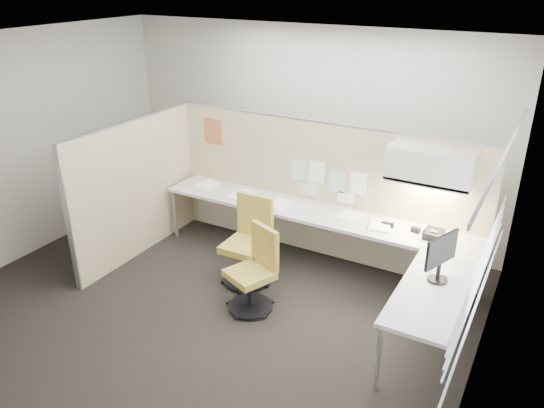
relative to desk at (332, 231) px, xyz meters
The scene contains 28 objects.
floor 1.58m from the desk, 129.58° to the right, with size 5.50×4.50×0.01m, color black.
ceiling 2.64m from the desk, 129.58° to the right, with size 5.50×4.50×0.01m, color white.
wall_back 1.66m from the desk, 129.62° to the left, with size 5.50×0.02×2.80m, color beige.
wall_front 3.59m from the desk, 105.41° to the right, with size 5.50×0.02×2.80m, color beige.
wall_left 3.93m from the desk, 162.99° to the right, with size 0.02×4.50×2.80m, color beige.
wall_right 2.28m from the desk, 31.75° to the right, with size 0.02×4.50×2.80m, color beige.
window_pane 2.32m from the desk, 32.11° to the right, with size 0.01×2.80×1.30m, color #ACB7C8.
partition_back 0.67m from the desk, 128.75° to the left, with size 4.10×0.06×1.75m, color tan.
partition_left 2.52m from the desk, 165.56° to the right, with size 0.06×2.20×1.75m, color tan.
desk is the anchor object (origin of this frame).
overhead_bin 1.35m from the desk, 15.24° to the left, with size 0.90×0.36×0.38m, color beige.
task_light_strip 1.22m from the desk, 15.24° to the left, with size 0.60×0.06×0.02m, color #FFEABF.
pinned_papers 0.69m from the desk, 124.37° to the left, with size 1.01×0.00×0.47m.
poster 2.19m from the desk, 167.47° to the left, with size 0.28×0.00×0.35m, color orange.
chair_left 1.12m from the desk, 114.70° to the right, with size 0.57×0.58×0.93m.
chair_right 1.00m from the desk, 145.79° to the right, with size 0.54×0.54×1.03m.
monitor 1.59m from the desk, 27.09° to the right, with size 0.19×0.43×0.48m.
phone 1.15m from the desk, ahead, with size 0.22×0.21×0.12m.
stapler 0.65m from the desk, 17.30° to the left, with size 0.14×0.04×0.05m, color black.
tape_dispenser 0.95m from the desk, 11.87° to the left, with size 0.10×0.06×0.06m, color black.
coat_hook 2.90m from the desk, 154.34° to the right, with size 0.18×0.49×1.44m.
paper_stack_0 1.95m from the desk, behind, with size 0.23×0.30×0.03m, color white.
paper_stack_1 1.37m from the desk, behind, with size 0.23×0.30×0.02m, color white.
paper_stack_2 0.78m from the desk, behind, with size 0.23×0.30×0.03m, color white.
paper_stack_3 0.29m from the desk, 65.69° to the left, with size 0.23×0.30×0.01m, color white.
paper_stack_4 0.56m from the desk, 14.13° to the left, with size 0.23×0.30×0.03m, color white.
paper_stack_5 1.43m from the desk, 19.24° to the right, with size 0.23×0.30×0.02m, color white.
paper_stack_6 1.36m from the desk, behind, with size 0.23×0.30×0.03m, color white.
Camera 1 is at (3.03, -4.08, 3.44)m, focal length 35.00 mm.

